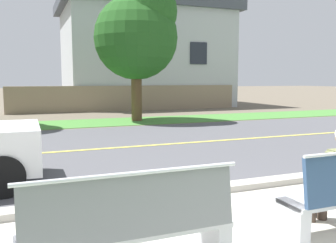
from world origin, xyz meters
The scene contains 9 objects.
ground_plane centered at (0.00, 8.00, 0.00)m, with size 140.00×140.00×0.00m, color #665B4C.
curb_edge centered at (0.00, 2.35, 0.06)m, with size 44.00×0.30×0.11m, color #ADA89E.
street_asphalt centered at (0.00, 6.50, 0.00)m, with size 52.00×8.00×0.01m, color #515156.
road_centre_line centered at (0.00, 6.50, 0.01)m, with size 48.00×0.14×0.01m, color #E0CC4C.
far_verge_grass centered at (0.00, 12.10, 0.01)m, with size 48.00×2.80×0.02m, color #478438.
bench_left centered at (-1.33, 0.43, 0.46)m, with size 1.88×0.48×1.01m.
shade_tree_centre centered at (2.32, 12.11, 3.70)m, with size 3.46×3.46×5.70m.
garden_wall centered at (3.34, 17.28, 0.70)m, with size 13.00×0.36×1.40m, color gray.
house_across_street centered at (5.30, 20.48, 3.34)m, with size 10.92×6.91×6.59m.
Camera 1 is at (-2.12, -2.47, 1.75)m, focal length 38.75 mm.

